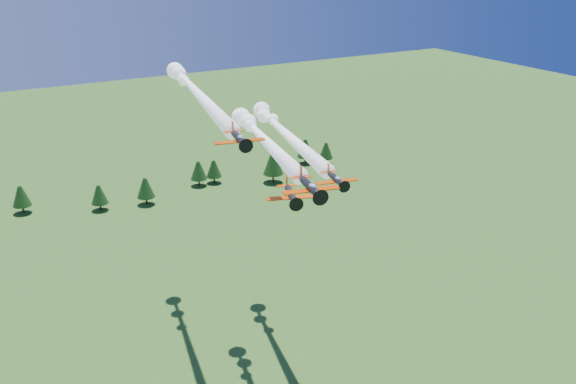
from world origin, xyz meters
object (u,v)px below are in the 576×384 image
plane_left (195,90)px  plane_slot (291,195)px  plane_right (283,131)px  plane_lead (262,137)px

plane_left → plane_slot: plane_left is taller
plane_left → plane_slot: size_ratio=6.56×
plane_right → plane_left: bearing=159.6°
plane_lead → plane_slot: (-0.49, -11.30, -6.89)m
plane_left → plane_right: plane_left is taller
plane_slot → plane_right: bearing=83.4°
plane_lead → plane_right: 14.09m
plane_lead → plane_left: bearing=115.7°
plane_right → plane_lead: bearing=-122.4°
plane_lead → plane_right: size_ratio=0.91×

